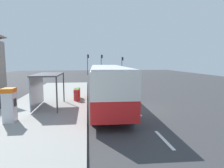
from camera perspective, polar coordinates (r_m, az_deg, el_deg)
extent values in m
cube|color=#38383A|center=(28.74, -0.64, -0.49)|extent=(56.00, 92.00, 0.04)
cube|color=#999993|center=(17.01, -17.81, -5.57)|extent=(6.20, 30.00, 0.18)
cube|color=silver|center=(9.73, 14.91, -15.39)|extent=(0.16, 2.20, 0.01)
cube|color=silver|center=(14.25, 7.30, -8.03)|extent=(0.16, 2.20, 0.01)
cube|color=silver|center=(19.01, 3.54, -4.22)|extent=(0.16, 2.20, 0.01)
cube|color=silver|center=(23.86, 1.32, -1.94)|extent=(0.16, 2.20, 0.01)
cube|color=silver|center=(28.77, -0.15, -0.43)|extent=(0.16, 2.20, 0.01)
cube|color=silver|center=(33.70, -1.18, 0.64)|extent=(0.16, 2.20, 0.01)
cube|color=silver|center=(38.66, -1.95, 1.44)|extent=(0.16, 2.20, 0.01)
cube|color=silver|center=(43.62, -2.55, 2.05)|extent=(0.16, 2.20, 0.01)
cube|color=red|center=(15.07, -1.22, -3.00)|extent=(2.87, 11.08, 1.15)
cube|color=silver|center=(14.90, -1.24, 1.93)|extent=(2.87, 11.08, 1.45)
cube|color=silver|center=(14.85, -1.24, 4.91)|extent=(2.73, 10.85, 0.12)
cube|color=black|center=(20.33, -2.31, 3.04)|extent=(2.30, 0.20, 1.22)
cube|color=black|center=(14.37, -5.92, 1.43)|extent=(0.37, 8.58, 1.10)
cylinder|color=black|center=(18.97, -5.46, -2.74)|extent=(0.31, 1.01, 1.00)
cylinder|color=black|center=(19.09, 1.35, -2.65)|extent=(0.31, 1.01, 1.00)
cylinder|color=black|center=(11.55, -5.58, -9.02)|extent=(0.31, 1.01, 1.00)
cylinder|color=black|center=(11.75, 5.64, -8.75)|extent=(0.31, 1.01, 1.00)
cube|color=black|center=(36.11, 1.52, 3.15)|extent=(2.00, 5.20, 1.96)
cube|color=black|center=(36.09, 1.52, 3.68)|extent=(2.04, 3.12, 0.44)
cylinder|color=black|center=(34.37, 3.50, 1.31)|extent=(0.22, 0.68, 0.68)
cylinder|color=black|center=(34.09, 0.52, 1.28)|extent=(0.22, 0.68, 0.68)
cylinder|color=black|center=(38.29, 2.39, 1.89)|extent=(0.22, 0.68, 0.68)
cylinder|color=black|center=(38.04, -0.28, 1.86)|extent=(0.22, 0.68, 0.68)
cube|color=#A51919|center=(46.97, -0.37, 3.15)|extent=(1.99, 4.48, 0.60)
cube|color=black|center=(47.14, -0.39, 3.90)|extent=(1.69, 2.44, 0.60)
cylinder|color=black|center=(45.57, 0.80, 2.66)|extent=(0.23, 0.65, 0.64)
cylinder|color=black|center=(45.45, -1.27, 2.65)|extent=(0.23, 0.65, 0.64)
cylinder|color=black|center=(48.55, 0.46, 2.92)|extent=(0.23, 0.65, 0.64)
cylinder|color=black|center=(48.43, -1.47, 2.91)|extent=(0.23, 0.65, 0.64)
cube|color=silver|center=(12.54, -27.69, -6.01)|extent=(0.60, 0.70, 1.70)
cube|color=orange|center=(12.38, -27.94, -1.62)|extent=(0.66, 0.76, 0.24)
cube|color=black|center=(12.38, -26.41, -4.81)|extent=(0.03, 0.36, 0.44)
cylinder|color=red|center=(17.32, -10.27, -3.22)|extent=(0.52, 0.52, 0.95)
cylinder|color=green|center=(18.01, -10.15, -2.83)|extent=(0.52, 0.52, 0.95)
cylinder|color=orange|center=(18.70, -10.04, -2.47)|extent=(0.52, 0.52, 0.95)
cylinder|color=#2D2D2D|center=(49.58, 2.89, 5.27)|extent=(0.14, 0.14, 4.58)
cube|color=black|center=(49.61, 3.15, 7.34)|extent=(0.24, 0.28, 0.84)
sphere|color=#360606|center=(49.63, 3.29, 7.66)|extent=(0.16, 0.16, 0.16)
sphere|color=#3C2C03|center=(49.63, 3.29, 7.33)|extent=(0.16, 0.16, 0.16)
sphere|color=green|center=(49.63, 3.29, 7.01)|extent=(0.16, 0.16, 0.16)
cylinder|color=#2D2D2D|center=(49.62, -7.15, 5.60)|extent=(0.14, 0.14, 5.23)
cube|color=black|center=(49.62, -6.93, 8.05)|extent=(0.24, 0.28, 0.84)
sphere|color=red|center=(49.63, -6.79, 8.37)|extent=(0.16, 0.16, 0.16)
sphere|color=#3C2C03|center=(49.62, -6.79, 8.05)|extent=(0.16, 0.16, 0.16)
sphere|color=black|center=(49.62, -6.78, 7.73)|extent=(0.16, 0.16, 0.16)
cylinder|color=#2D2D2D|center=(50.54, -3.16, 5.63)|extent=(0.14, 0.14, 5.16)
cube|color=black|center=(50.56, -2.92, 7.98)|extent=(0.24, 0.28, 0.84)
sphere|color=#360606|center=(50.57, -2.79, 8.30)|extent=(0.16, 0.16, 0.16)
sphere|color=#3C2C03|center=(50.57, -2.78, 7.98)|extent=(0.16, 0.16, 0.16)
sphere|color=green|center=(50.56, -2.78, 7.67)|extent=(0.16, 0.16, 0.16)
cube|color=#4C4C51|center=(15.19, -18.05, 2.66)|extent=(1.80, 4.00, 0.10)
cube|color=#8CA5B2|center=(15.50, -20.98, -1.85)|extent=(0.06, 3.80, 2.30)
cylinder|color=#4C4C51|center=(13.33, -15.79, -3.14)|extent=(0.10, 0.10, 2.44)
cylinder|color=#4C4C51|center=(17.05, -13.90, -0.94)|extent=(0.10, 0.10, 2.44)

